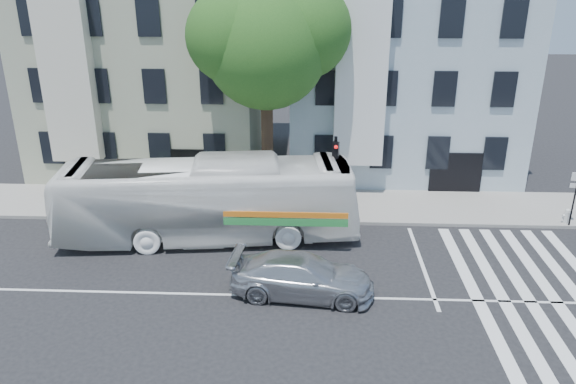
# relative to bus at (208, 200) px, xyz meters

# --- Properties ---
(ground) EXTENTS (120.00, 120.00, 0.00)m
(ground) POSITION_rel_bus_xyz_m (2.21, -4.49, -1.74)
(ground) COLOR black
(ground) RESTS_ON ground
(sidewalk_far) EXTENTS (80.00, 4.00, 0.15)m
(sidewalk_far) POSITION_rel_bus_xyz_m (2.21, 3.51, -1.67)
(sidewalk_far) COLOR gray
(sidewalk_far) RESTS_ON ground
(building_left) EXTENTS (12.00, 10.00, 11.00)m
(building_left) POSITION_rel_bus_xyz_m (-4.79, 10.51, 3.76)
(building_left) COLOR #9FA58B
(building_left) RESTS_ON ground
(building_right) EXTENTS (12.00, 10.00, 11.00)m
(building_right) POSITION_rel_bus_xyz_m (9.21, 10.51, 3.76)
(building_right) COLOR #A1B5C0
(building_right) RESTS_ON ground
(street_tree) EXTENTS (7.30, 5.90, 11.10)m
(street_tree) POSITION_rel_bus_xyz_m (2.27, 4.24, 6.09)
(street_tree) COLOR #2D2116
(street_tree) RESTS_ON ground
(bus) EXTENTS (4.28, 12.74, 3.48)m
(bus) POSITION_rel_bus_xyz_m (0.00, 0.00, 0.00)
(bus) COLOR white
(bus) RESTS_ON ground
(sedan) EXTENTS (2.56, 5.24, 1.47)m
(sedan) POSITION_rel_bus_xyz_m (4.05, -4.31, -1.01)
(sedan) COLOR silver
(sedan) RESTS_ON ground
(hedge) EXTENTS (8.54, 1.76, 0.70)m
(hedge) POSITION_rel_bus_xyz_m (-2.59, 1.81, -1.24)
(hedge) COLOR #2A6621
(hedge) RESTS_ON sidewalk_far
(traffic_signal) EXTENTS (0.42, 0.53, 4.11)m
(traffic_signal) POSITION_rel_bus_xyz_m (5.34, 1.45, 0.92)
(traffic_signal) COLOR black
(traffic_signal) RESTS_ON ground
(fire_hydrant) EXTENTS (0.38, 0.23, 0.70)m
(fire_hydrant) POSITION_rel_bus_xyz_m (15.74, 1.81, -1.23)
(fire_hydrant) COLOR silver
(fire_hydrant) RESTS_ON sidewalk_far
(far_sign_pole) EXTENTS (0.47, 0.20, 2.62)m
(far_sign_pole) POSITION_rel_bus_xyz_m (15.81, 1.65, 0.06)
(far_sign_pole) COLOR black
(far_sign_pole) RESTS_ON sidewalk_far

